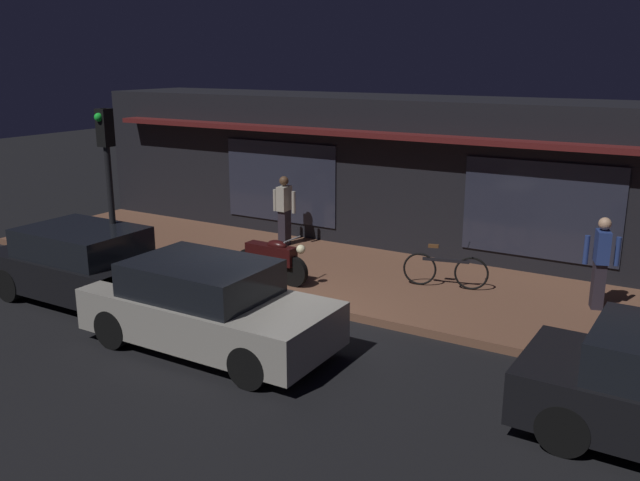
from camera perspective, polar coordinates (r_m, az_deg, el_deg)
The scene contains 10 objects.
ground_plane at distance 11.72m, azimuth -3.98°, elevation -7.44°, with size 60.00×60.00×0.00m, color black.
sidewalk_slab at distance 14.10m, azimuth 2.98°, elevation -3.16°, with size 18.00×4.00×0.15m, color brown.
storefront_building at distance 16.69m, azimuth 8.56°, elevation 5.67°, with size 18.00×3.30×3.60m.
motorcycle at distance 13.50m, azimuth -4.04°, elevation -1.47°, with size 1.70×0.55×0.97m.
bicycle_parked at distance 13.40m, azimuth 10.52°, elevation -2.45°, with size 1.62×0.53×0.91m.
person_photographer at distance 16.10m, azimuth -3.03°, elevation 2.66°, with size 0.61×0.39×1.67m.
person_bystander at distance 12.93m, azimuth 22.61°, elevation -1.61°, with size 0.61×0.43×1.67m.
traffic_light_pole at distance 13.41m, azimuth -17.46°, elevation 5.79°, with size 0.24×0.33×3.60m.
parked_car_near at distance 13.52m, azimuth -19.03°, elevation -2.00°, with size 4.11×1.79×1.42m.
parked_car_far at distance 10.88m, azimuth -9.51°, elevation -5.47°, with size 4.10×1.79×1.42m.
Camera 1 is at (6.24, -8.86, 4.48)m, focal length 37.91 mm.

